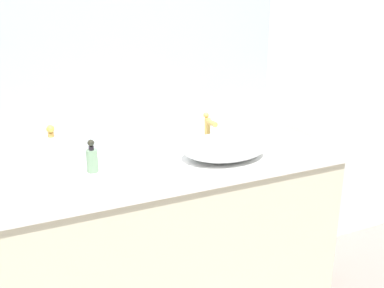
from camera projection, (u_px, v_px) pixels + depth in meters
The scene contains 7 objects.
bathroom_wall_rear at pixel (130, 66), 2.21m from camera, with size 6.00×0.06×2.60m, color silver.
vanity_counter at pixel (162, 249), 2.20m from camera, with size 1.77×0.59×0.89m.
wall_mirror_panel at pixel (135, 49), 2.15m from camera, with size 1.53×0.01×0.99m, color #B2BCC6.
sink_basin at pixel (225, 147), 2.12m from camera, with size 0.42×0.31×0.11m, color silver.
faucet at pixel (208, 128), 2.25m from camera, with size 0.03×0.12×0.18m.
soap_dispenser at pixel (53, 154), 1.90m from camera, with size 0.06×0.06×0.22m.
lotion_bottle at pixel (92, 159), 1.95m from camera, with size 0.05×0.05×0.15m.
Camera 1 is at (-0.67, -1.41, 1.63)m, focal length 41.91 mm.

